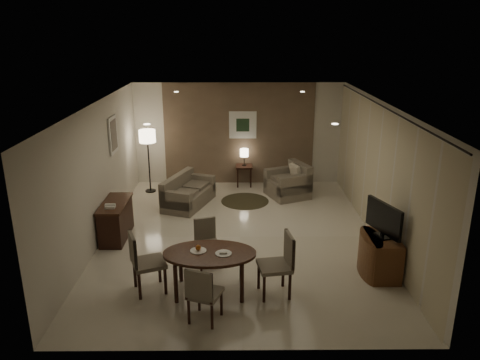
{
  "coord_description": "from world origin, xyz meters",
  "views": [
    {
      "loc": [
        -0.07,
        -8.66,
        4.07
      ],
      "look_at": [
        0.0,
        0.2,
        1.15
      ],
      "focal_mm": 35.0,
      "sensor_mm": 36.0,
      "label": 1
    }
  ],
  "objects_px": {
    "chair_near": "(205,292)",
    "console_desk": "(116,220)",
    "dining_table": "(210,272)",
    "sofa": "(189,191)",
    "chair_far": "(208,244)",
    "side_table": "(244,175)",
    "chair_right": "(274,265)",
    "tv_cabinet": "(381,255)",
    "floor_lamp": "(149,161)",
    "armchair": "(288,181)",
    "chair_left": "(149,262)"
  },
  "relations": [
    {
      "from": "chair_near",
      "to": "sofa",
      "type": "bearing_deg",
      "value": -61.75
    },
    {
      "from": "tv_cabinet",
      "to": "chair_far",
      "type": "xyz_separation_m",
      "value": [
        -2.98,
        0.31,
        0.07
      ]
    },
    {
      "from": "armchair",
      "to": "side_table",
      "type": "bearing_deg",
      "value": -151.67
    },
    {
      "from": "tv_cabinet",
      "to": "chair_near",
      "type": "relative_size",
      "value": 1.01
    },
    {
      "from": "console_desk",
      "to": "tv_cabinet",
      "type": "relative_size",
      "value": 1.33
    },
    {
      "from": "chair_left",
      "to": "floor_lamp",
      "type": "bearing_deg",
      "value": -11.76
    },
    {
      "from": "dining_table",
      "to": "armchair",
      "type": "relative_size",
      "value": 1.57
    },
    {
      "from": "side_table",
      "to": "console_desk",
      "type": "bearing_deg",
      "value": -129.08
    },
    {
      "from": "side_table",
      "to": "chair_right",
      "type": "bearing_deg",
      "value": -85.93
    },
    {
      "from": "console_desk",
      "to": "chair_far",
      "type": "xyz_separation_m",
      "value": [
        1.91,
        -1.19,
        0.04
      ]
    },
    {
      "from": "console_desk",
      "to": "armchair",
      "type": "relative_size",
      "value": 1.28
    },
    {
      "from": "dining_table",
      "to": "sofa",
      "type": "distance_m",
      "value": 3.9
    },
    {
      "from": "chair_far",
      "to": "chair_right",
      "type": "bearing_deg",
      "value": -58.47
    },
    {
      "from": "console_desk",
      "to": "tv_cabinet",
      "type": "height_order",
      "value": "console_desk"
    },
    {
      "from": "chair_near",
      "to": "sofa",
      "type": "xyz_separation_m",
      "value": [
        -0.68,
        4.6,
        -0.09
      ]
    },
    {
      "from": "armchair",
      "to": "chair_left",
      "type": "bearing_deg",
      "value": -54.18
    },
    {
      "from": "console_desk",
      "to": "floor_lamp",
      "type": "relative_size",
      "value": 0.74
    },
    {
      "from": "chair_far",
      "to": "side_table",
      "type": "distance_m",
      "value": 4.48
    },
    {
      "from": "chair_near",
      "to": "chair_far",
      "type": "relative_size",
      "value": 1.07
    },
    {
      "from": "chair_near",
      "to": "chair_right",
      "type": "xyz_separation_m",
      "value": [
        1.04,
        0.68,
        0.06
      ]
    },
    {
      "from": "dining_table",
      "to": "chair_left",
      "type": "bearing_deg",
      "value": 178.09
    },
    {
      "from": "console_desk",
      "to": "side_table",
      "type": "relative_size",
      "value": 2.18
    },
    {
      "from": "console_desk",
      "to": "chair_near",
      "type": "distance_m",
      "value": 3.43
    },
    {
      "from": "chair_far",
      "to": "console_desk",
      "type": "bearing_deg",
      "value": 130.37
    },
    {
      "from": "floor_lamp",
      "to": "console_desk",
      "type": "bearing_deg",
      "value": -94.03
    },
    {
      "from": "chair_far",
      "to": "dining_table",
      "type": "bearing_deg",
      "value": -102.31
    },
    {
      "from": "tv_cabinet",
      "to": "chair_left",
      "type": "xyz_separation_m",
      "value": [
        -3.87,
        -0.51,
        0.16
      ]
    },
    {
      "from": "chair_near",
      "to": "console_desk",
      "type": "bearing_deg",
      "value": -35.19
    },
    {
      "from": "chair_near",
      "to": "side_table",
      "type": "xyz_separation_m",
      "value": [
        0.66,
        6.04,
        -0.17
      ]
    },
    {
      "from": "side_table",
      "to": "tv_cabinet",
      "type": "bearing_deg",
      "value": -64.44
    },
    {
      "from": "chair_near",
      "to": "chair_right",
      "type": "distance_m",
      "value": 1.25
    },
    {
      "from": "console_desk",
      "to": "floor_lamp",
      "type": "distance_m",
      "value": 2.81
    },
    {
      "from": "console_desk",
      "to": "chair_far",
      "type": "relative_size",
      "value": 1.43
    },
    {
      "from": "tv_cabinet",
      "to": "dining_table",
      "type": "xyz_separation_m",
      "value": [
        -2.9,
        -0.54,
        -0.01
      ]
    },
    {
      "from": "console_desk",
      "to": "sofa",
      "type": "bearing_deg",
      "value": 54.49
    },
    {
      "from": "chair_far",
      "to": "side_table",
      "type": "xyz_separation_m",
      "value": [
        0.72,
        4.42,
        -0.14
      ]
    },
    {
      "from": "chair_right",
      "to": "side_table",
      "type": "distance_m",
      "value": 5.38
    },
    {
      "from": "armchair",
      "to": "side_table",
      "type": "xyz_separation_m",
      "value": [
        -1.07,
        0.86,
        -0.14
      ]
    },
    {
      "from": "tv_cabinet",
      "to": "chair_right",
      "type": "xyz_separation_m",
      "value": [
        -1.88,
        -0.63,
        0.16
      ]
    },
    {
      "from": "chair_left",
      "to": "chair_far",
      "type": "bearing_deg",
      "value": -68.76
    },
    {
      "from": "sofa",
      "to": "chair_left",
      "type": "bearing_deg",
      "value": -163.61
    },
    {
      "from": "tv_cabinet",
      "to": "chair_left",
      "type": "bearing_deg",
      "value": -172.5
    },
    {
      "from": "sofa",
      "to": "tv_cabinet",
      "type": "bearing_deg",
      "value": -112.17
    },
    {
      "from": "chair_left",
      "to": "armchair",
      "type": "relative_size",
      "value": 1.09
    },
    {
      "from": "dining_table",
      "to": "chair_left",
      "type": "distance_m",
      "value": 0.98
    },
    {
      "from": "chair_far",
      "to": "armchair",
      "type": "bearing_deg",
      "value": 45.58
    },
    {
      "from": "tv_cabinet",
      "to": "side_table",
      "type": "relative_size",
      "value": 1.63
    },
    {
      "from": "chair_near",
      "to": "floor_lamp",
      "type": "height_order",
      "value": "floor_lamp"
    },
    {
      "from": "dining_table",
      "to": "chair_near",
      "type": "bearing_deg",
      "value": -92.16
    },
    {
      "from": "chair_right",
      "to": "sofa",
      "type": "height_order",
      "value": "chair_right"
    }
  ]
}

